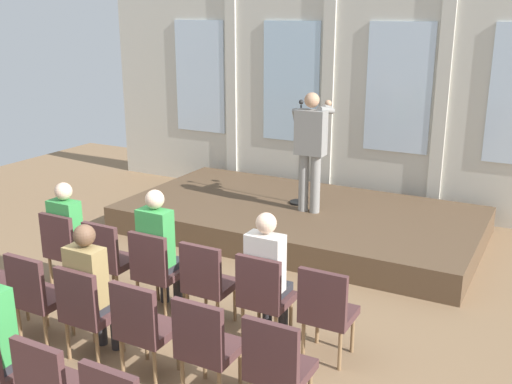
{
  "coord_description": "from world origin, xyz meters",
  "views": [
    {
      "loc": [
        3.37,
        -3.78,
        3.12
      ],
      "look_at": [
        0.06,
        2.42,
        1.01
      ],
      "focal_mm": 42.0,
      "sensor_mm": 36.0,
      "label": 1
    }
  ],
  "objects": [
    {
      "name": "chair_r1_c5",
      "position": [
        1.62,
        -0.16,
        0.53
      ],
      "size": [
        0.46,
        0.44,
        0.94
      ],
      "color": "olive",
      "rests_on": "ground"
    },
    {
      "name": "ground_plane",
      "position": [
        0.0,
        0.0,
        0.0
      ],
      "size": [
        14.45,
        14.45,
        0.0
      ],
      "primitive_type": "plane",
      "color": "#846647"
    },
    {
      "name": "chair_r1_c1",
      "position": [
        -0.97,
        -0.16,
        0.53
      ],
      "size": [
        0.46,
        0.44,
        0.94
      ],
      "color": "olive",
      "rests_on": "ground"
    },
    {
      "name": "chair_r1_c2",
      "position": [
        -0.32,
        -0.16,
        0.53
      ],
      "size": [
        0.46,
        0.44,
        0.94
      ],
      "color": "olive",
      "rests_on": "ground"
    },
    {
      "name": "chair_r0_c5",
      "position": [
        1.62,
        0.86,
        0.53
      ],
      "size": [
        0.46,
        0.44,
        0.94
      ],
      "color": "olive",
      "rests_on": "ground"
    },
    {
      "name": "audience_r1_c2",
      "position": [
        -0.32,
        -0.08,
        0.74
      ],
      "size": [
        0.36,
        0.39,
        1.32
      ],
      "color": "#2D2D33",
      "rests_on": "ground"
    },
    {
      "name": "audience_r0_c4",
      "position": [
        0.97,
        0.95,
        0.74
      ],
      "size": [
        0.36,
        0.39,
        1.34
      ],
      "color": "#2D2D33",
      "rests_on": "ground"
    },
    {
      "name": "chair_r0_c4",
      "position": [
        0.97,
        0.86,
        0.53
      ],
      "size": [
        0.46,
        0.44,
        0.94
      ],
      "color": "olive",
      "rests_on": "ground"
    },
    {
      "name": "audience_r0_c2",
      "position": [
        -0.32,
        0.94,
        0.76
      ],
      "size": [
        0.36,
        0.39,
        1.38
      ],
      "color": "#2D2D33",
      "rests_on": "ground"
    },
    {
      "name": "rear_partition",
      "position": [
        0.04,
        5.55,
        1.83
      ],
      "size": [
        9.18,
        0.14,
        3.62
      ],
      "color": "beige",
      "rests_on": "ground"
    },
    {
      "name": "chair_r0_c2",
      "position": [
        -0.32,
        0.86,
        0.53
      ],
      "size": [
        0.46,
        0.44,
        0.94
      ],
      "color": "olive",
      "rests_on": "ground"
    },
    {
      "name": "speaker",
      "position": [
        0.18,
        3.8,
        1.37
      ],
      "size": [
        0.52,
        0.69,
        1.7
      ],
      "color": "gray",
      "rests_on": "stage_platform"
    },
    {
      "name": "chair_r1_c4",
      "position": [
        0.97,
        -0.16,
        0.53
      ],
      "size": [
        0.46,
        0.44,
        0.94
      ],
      "color": "olive",
      "rests_on": "ground"
    },
    {
      "name": "chair_r0_c1",
      "position": [
        -0.97,
        0.86,
        0.53
      ],
      "size": [
        0.46,
        0.44,
        0.94
      ],
      "color": "olive",
      "rests_on": "ground"
    },
    {
      "name": "stage_platform",
      "position": [
        0.0,
        3.89,
        0.19
      ],
      "size": [
        5.09,
        2.73,
        0.38
      ],
      "primitive_type": "cube",
      "color": "brown",
      "rests_on": "ground"
    },
    {
      "name": "audience_r0_c0",
      "position": [
        -1.62,
        0.95,
        0.71
      ],
      "size": [
        0.36,
        0.39,
        1.28
      ],
      "color": "#2D2D33",
      "rests_on": "ground"
    },
    {
      "name": "chair_r1_c3",
      "position": [
        0.32,
        -0.16,
        0.53
      ],
      "size": [
        0.46,
        0.44,
        0.94
      ],
      "color": "olive",
      "rests_on": "ground"
    },
    {
      "name": "chair_r0_c3",
      "position": [
        0.32,
        0.86,
        0.53
      ],
      "size": [
        0.46,
        0.44,
        0.94
      ],
      "color": "olive",
      "rests_on": "ground"
    },
    {
      "name": "chair_r0_c0",
      "position": [
        -1.62,
        0.86,
        0.53
      ],
      "size": [
        0.46,
        0.44,
        0.94
      ],
      "color": "olive",
      "rests_on": "ground"
    },
    {
      "name": "mic_stand",
      "position": [
        -0.09,
        4.06,
        0.72
      ],
      "size": [
        0.28,
        0.28,
        1.55
      ],
      "color": "black",
      "rests_on": "stage_platform"
    }
  ]
}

